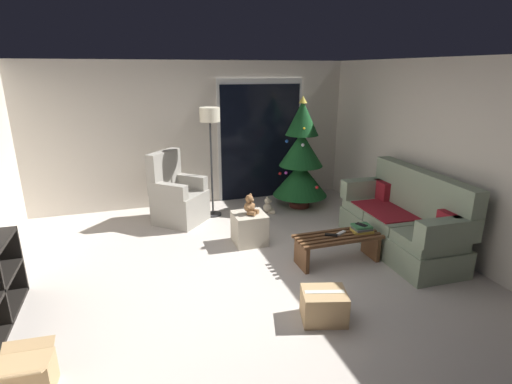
# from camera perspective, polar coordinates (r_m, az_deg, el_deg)

# --- Properties ---
(ground_plane) EXTENTS (7.00, 7.00, 0.00)m
(ground_plane) POSITION_cam_1_polar(r_m,az_deg,el_deg) (4.63, -2.12, -13.07)
(ground_plane) COLOR #BCB2A8
(wall_back) EXTENTS (5.72, 0.12, 2.50)m
(wall_back) POSITION_cam_1_polar(r_m,az_deg,el_deg) (7.07, -9.06, 8.28)
(wall_back) COLOR beige
(wall_back) RESTS_ON ground
(wall_right) EXTENTS (0.12, 6.00, 2.50)m
(wall_right) POSITION_cam_1_polar(r_m,az_deg,el_deg) (5.60, 27.24, 4.17)
(wall_right) COLOR beige
(wall_right) RESTS_ON ground
(patio_door_frame) EXTENTS (1.60, 0.02, 2.20)m
(patio_door_frame) POSITION_cam_1_polar(r_m,az_deg,el_deg) (7.31, 0.61, 7.59)
(patio_door_frame) COLOR silver
(patio_door_frame) RESTS_ON ground
(patio_door_glass) EXTENTS (1.50, 0.02, 2.10)m
(patio_door_glass) POSITION_cam_1_polar(r_m,az_deg,el_deg) (7.30, 0.66, 7.18)
(patio_door_glass) COLOR black
(patio_door_glass) RESTS_ON ground
(couch) EXTENTS (0.85, 1.97, 1.08)m
(couch) POSITION_cam_1_polar(r_m,az_deg,el_deg) (5.62, 20.65, -4.03)
(couch) COLOR gray
(couch) RESTS_ON ground
(coffee_table) EXTENTS (1.10, 0.40, 0.37)m
(coffee_table) POSITION_cam_1_polar(r_m,az_deg,el_deg) (5.08, 11.79, -7.43)
(coffee_table) COLOR brown
(coffee_table) RESTS_ON ground
(remote_white) EXTENTS (0.16, 0.11, 0.02)m
(remote_white) POSITION_cam_1_polar(r_m,az_deg,el_deg) (5.07, 12.28, -5.85)
(remote_white) COLOR silver
(remote_white) RESTS_ON coffee_table
(remote_black) EXTENTS (0.16, 0.12, 0.02)m
(remote_black) POSITION_cam_1_polar(r_m,az_deg,el_deg) (4.99, 10.88, -6.17)
(remote_black) COLOR black
(remote_black) RESTS_ON coffee_table
(book_stack) EXTENTS (0.28, 0.24, 0.08)m
(book_stack) POSITION_cam_1_polar(r_m,az_deg,el_deg) (5.19, 15.15, -5.16)
(book_stack) COLOR #B79333
(book_stack) RESTS_ON coffee_table
(cell_phone) EXTENTS (0.12, 0.16, 0.01)m
(cell_phone) POSITION_cam_1_polar(r_m,az_deg,el_deg) (5.19, 15.09, -4.61)
(cell_phone) COLOR black
(cell_phone) RESTS_ON book_stack
(christmas_tree) EXTENTS (0.95, 0.95, 1.93)m
(christmas_tree) POSITION_cam_1_polar(r_m,az_deg,el_deg) (6.84, 6.56, 4.73)
(christmas_tree) COLOR #4C1E19
(christmas_tree) RESTS_ON ground
(armchair) EXTENTS (0.97, 0.97, 1.13)m
(armchair) POSITION_cam_1_polar(r_m,az_deg,el_deg) (6.35, -11.39, -0.79)
(armchair) COLOR gray
(armchair) RESTS_ON ground
(floor_lamp) EXTENTS (0.32, 0.32, 1.78)m
(floor_lamp) POSITION_cam_1_polar(r_m,az_deg,el_deg) (6.29, -6.71, 9.61)
(floor_lamp) COLOR #2D2D30
(floor_lamp) RESTS_ON ground
(ottoman) EXTENTS (0.44, 0.44, 0.44)m
(ottoman) POSITION_cam_1_polar(r_m,az_deg,el_deg) (5.51, -0.96, -5.31)
(ottoman) COLOR #B2A893
(ottoman) RESTS_ON ground
(teddy_bear_chestnut) EXTENTS (0.21, 0.21, 0.29)m
(teddy_bear_chestnut) POSITION_cam_1_polar(r_m,az_deg,el_deg) (5.39, -0.88, -2.00)
(teddy_bear_chestnut) COLOR brown
(teddy_bear_chestnut) RESTS_ON ottoman
(teddy_bear_cream_by_tree) EXTENTS (0.20, 0.20, 0.29)m
(teddy_bear_cream_by_tree) POSITION_cam_1_polar(r_m,az_deg,el_deg) (6.67, 1.78, -2.09)
(teddy_bear_cream_by_tree) COLOR beige
(teddy_bear_cream_by_tree) RESTS_ON ground
(cardboard_box_taped_mid_floor) EXTENTS (0.50, 0.45, 0.31)m
(cardboard_box_taped_mid_floor) POSITION_cam_1_polar(r_m,az_deg,el_deg) (4.02, 9.84, -15.97)
(cardboard_box_taped_mid_floor) COLOR tan
(cardboard_box_taped_mid_floor) RESTS_ON ground
(cardboard_box_open_near_shelf) EXTENTS (0.41, 0.45, 0.32)m
(cardboard_box_open_near_shelf) POSITION_cam_1_polar(r_m,az_deg,el_deg) (3.69, -30.56, -22.07)
(cardboard_box_open_near_shelf) COLOR tan
(cardboard_box_open_near_shelf) RESTS_ON ground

